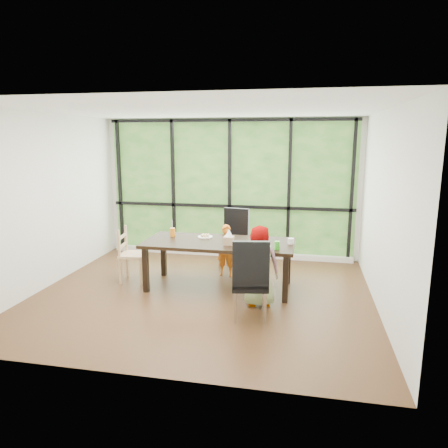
# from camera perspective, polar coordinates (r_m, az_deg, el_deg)

# --- Properties ---
(ground) EXTENTS (5.00, 5.00, 0.00)m
(ground) POSITION_cam_1_polar(r_m,az_deg,el_deg) (6.35, -2.96, -9.66)
(ground) COLOR black
(ground) RESTS_ON ground
(back_wall) EXTENTS (5.00, 0.00, 5.00)m
(back_wall) POSITION_cam_1_polar(r_m,az_deg,el_deg) (8.17, 0.85, 4.94)
(back_wall) COLOR silver
(back_wall) RESTS_ON ground
(foliage_backdrop) EXTENTS (4.80, 0.02, 2.65)m
(foliage_backdrop) POSITION_cam_1_polar(r_m,az_deg,el_deg) (8.15, 0.82, 4.92)
(foliage_backdrop) COLOR #264B1D
(foliage_backdrop) RESTS_ON back_wall
(window_mullions) EXTENTS (4.80, 0.06, 2.65)m
(window_mullions) POSITION_cam_1_polar(r_m,az_deg,el_deg) (8.11, 0.77, 4.89)
(window_mullions) COLOR black
(window_mullions) RESTS_ON back_wall
(window_sill) EXTENTS (4.80, 0.12, 0.10)m
(window_sill) POSITION_cam_1_polar(r_m,az_deg,el_deg) (8.33, 0.70, -4.06)
(window_sill) COLOR silver
(window_sill) RESTS_ON ground
(dining_table) EXTENTS (2.35, 1.12, 0.75)m
(dining_table) POSITION_cam_1_polar(r_m,az_deg,el_deg) (6.51, -0.69, -5.62)
(dining_table) COLOR black
(dining_table) RESTS_ON ground
(chair_window_leather) EXTENTS (0.52, 0.52, 1.08)m
(chair_window_leather) POSITION_cam_1_polar(r_m,az_deg,el_deg) (7.39, 1.24, -2.18)
(chair_window_leather) COLOR black
(chair_window_leather) RESTS_ON ground
(chair_interior_leather) EXTENTS (0.53, 0.53, 1.08)m
(chair_interior_leather) POSITION_cam_1_polar(r_m,az_deg,el_deg) (5.41, 3.61, -7.44)
(chair_interior_leather) COLOR black
(chair_interior_leather) RESTS_ON ground
(chair_end_beech) EXTENTS (0.45, 0.46, 0.90)m
(chair_end_beech) POSITION_cam_1_polar(r_m,az_deg,el_deg) (6.94, -12.38, -4.14)
(chair_end_beech) COLOR tan
(chair_end_beech) RESTS_ON ground
(child_toddler) EXTENTS (0.33, 0.22, 0.89)m
(child_toddler) POSITION_cam_1_polar(r_m,az_deg,el_deg) (7.05, 0.33, -3.65)
(child_toddler) COLOR orange
(child_toddler) RESTS_ON ground
(child_older) EXTENTS (0.62, 0.47, 1.14)m
(child_older) POSITION_cam_1_polar(r_m,az_deg,el_deg) (5.81, 4.75, -5.78)
(child_older) COLOR gray
(child_older) RESTS_ON ground
(placemat) EXTENTS (0.39, 0.28, 0.01)m
(placemat) POSITION_cam_1_polar(r_m,az_deg,el_deg) (6.07, 4.55, -3.23)
(placemat) COLOR tan
(placemat) RESTS_ON dining_table
(plate_far) EXTENTS (0.24, 0.24, 0.01)m
(plate_far) POSITION_cam_1_polar(r_m,az_deg,el_deg) (6.68, -2.62, -1.77)
(plate_far) COLOR white
(plate_far) RESTS_ON dining_table
(plate_near) EXTENTS (0.24, 0.24, 0.01)m
(plate_near) POSITION_cam_1_polar(r_m,az_deg,el_deg) (6.08, 4.88, -3.14)
(plate_near) COLOR white
(plate_near) RESTS_ON dining_table
(orange_cup) EXTENTS (0.09, 0.09, 0.14)m
(orange_cup) POSITION_cam_1_polar(r_m,az_deg,el_deg) (6.78, -7.08, -1.12)
(orange_cup) COLOR orange
(orange_cup) RESTS_ON dining_table
(green_cup) EXTENTS (0.08, 0.08, 0.12)m
(green_cup) POSITION_cam_1_polar(r_m,az_deg,el_deg) (5.98, 7.32, -2.93)
(green_cup) COLOR green
(green_cup) RESTS_ON dining_table
(white_mug) EXTENTS (0.09, 0.09, 0.09)m
(white_mug) POSITION_cam_1_polar(r_m,az_deg,el_deg) (6.31, 9.16, -2.35)
(white_mug) COLOR white
(white_mug) RESTS_ON dining_table
(tissue_box) EXTENTS (0.15, 0.15, 0.13)m
(tissue_box) POSITION_cam_1_polar(r_m,az_deg,el_deg) (6.20, 0.68, -2.29)
(tissue_box) COLOR tan
(tissue_box) RESTS_ON dining_table
(crepe_rolls_far) EXTENTS (0.15, 0.12, 0.04)m
(crepe_rolls_far) POSITION_cam_1_polar(r_m,az_deg,el_deg) (6.67, -2.62, -1.56)
(crepe_rolls_far) COLOR tan
(crepe_rolls_far) RESTS_ON plate_far
(crepe_rolls_near) EXTENTS (0.15, 0.12, 0.04)m
(crepe_rolls_near) POSITION_cam_1_polar(r_m,az_deg,el_deg) (6.08, 4.89, -2.91)
(crepe_rolls_near) COLOR tan
(crepe_rolls_near) RESTS_ON plate_near
(straw_white) EXTENTS (0.01, 0.04, 0.20)m
(straw_white) POSITION_cam_1_polar(r_m,az_deg,el_deg) (6.76, -7.10, -0.22)
(straw_white) COLOR white
(straw_white) RESTS_ON orange_cup
(straw_pink) EXTENTS (0.01, 0.04, 0.20)m
(straw_pink) POSITION_cam_1_polar(r_m,az_deg,el_deg) (5.96, 7.34, -1.99)
(straw_pink) COLOR pink
(straw_pink) RESTS_ON green_cup
(tissue) EXTENTS (0.12, 0.12, 0.11)m
(tissue) POSITION_cam_1_polar(r_m,az_deg,el_deg) (6.17, 0.68, -1.23)
(tissue) COLOR white
(tissue) RESTS_ON tissue_box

